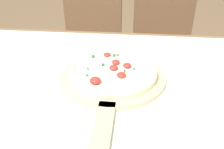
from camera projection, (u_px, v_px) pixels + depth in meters
name	position (u px, v px, depth m)	size (l,w,h in m)	color
dining_table	(106.00, 115.00, 0.76)	(1.39, 0.97, 0.74)	brown
towel_cloth	(105.00, 89.00, 0.71)	(1.31, 0.89, 0.00)	silver
pizza_peel	(112.00, 81.00, 0.73)	(0.33, 0.55, 0.01)	#D6B784
pizza	(113.00, 71.00, 0.75)	(0.28, 0.28, 0.04)	beige
chair_left	(91.00, 45.00, 1.57)	(0.42, 0.42, 0.88)	brown
chair_right	(163.00, 48.00, 1.53)	(0.44, 0.44, 0.88)	brown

